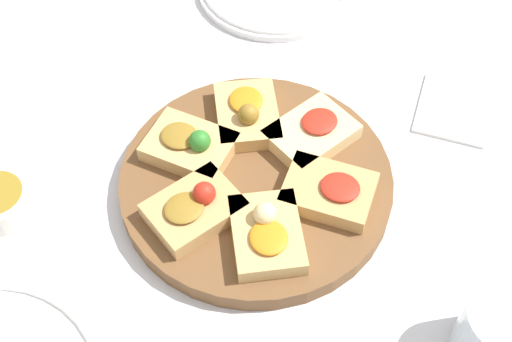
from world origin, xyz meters
name	(u,v)px	position (x,y,z in m)	size (l,w,h in m)	color
ground_plane	(256,189)	(0.00, 0.00, 0.00)	(3.00, 3.00, 0.00)	silver
serving_board	(256,183)	(0.00, 0.00, 0.01)	(0.31, 0.31, 0.02)	brown
focaccia_slice_0	(329,191)	(0.03, -0.08, 0.03)	(0.10, 0.11, 0.03)	tan
focaccia_slice_1	(312,133)	(0.08, -0.02, 0.03)	(0.11, 0.09, 0.03)	#E5C689
focaccia_slice_2	(247,114)	(0.06, 0.06, 0.04)	(0.12, 0.12, 0.04)	tan
focaccia_slice_3	(190,145)	(-0.02, 0.08, 0.04)	(0.09, 0.11, 0.04)	tan
focaccia_slice_4	(194,208)	(-0.08, 0.02, 0.04)	(0.11, 0.09, 0.04)	tan
focaccia_slice_5	(267,233)	(-0.06, -0.06, 0.04)	(0.12, 0.12, 0.04)	tan
water_glass	(500,334)	(-0.02, -0.30, 0.04)	(0.08, 0.08, 0.08)	silver
napkin_stack	(454,108)	(0.25, -0.13, 0.00)	(0.10, 0.09, 0.01)	white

